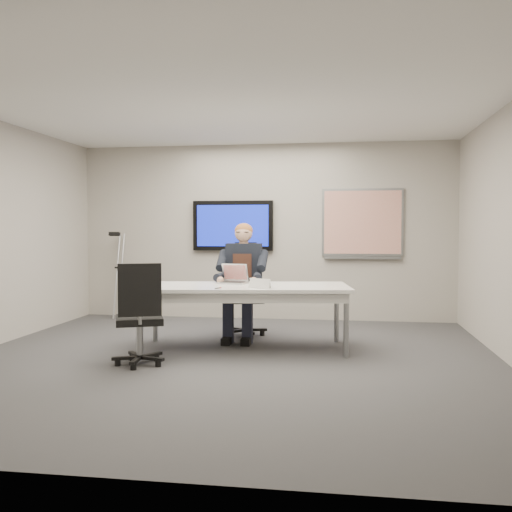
# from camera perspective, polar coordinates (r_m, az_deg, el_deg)

# --- Properties ---
(floor) EXTENTS (6.00, 6.00, 0.02)m
(floor) POSITION_cam_1_polar(r_m,az_deg,el_deg) (6.36, -2.89, -10.41)
(floor) COLOR #363538
(floor) RESTS_ON ground
(ceiling) EXTENTS (6.00, 6.00, 0.02)m
(ceiling) POSITION_cam_1_polar(r_m,az_deg,el_deg) (6.34, -2.95, 15.07)
(ceiling) COLOR white
(ceiling) RESTS_ON wall_back
(wall_back) EXTENTS (6.00, 0.02, 2.80)m
(wall_back) POSITION_cam_1_polar(r_m,az_deg,el_deg) (9.15, 0.82, 2.43)
(wall_back) COLOR #A9A499
(wall_back) RESTS_ON ground
(wall_front) EXTENTS (6.00, 0.02, 2.80)m
(wall_front) POSITION_cam_1_polar(r_m,az_deg,el_deg) (3.31, -13.34, 1.94)
(wall_front) COLOR #A9A499
(wall_front) RESTS_ON ground
(conference_table) EXTENTS (2.61, 1.36, 0.77)m
(conference_table) POSITION_cam_1_polar(r_m,az_deg,el_deg) (6.85, -1.17, -3.69)
(conference_table) COLOR white
(conference_table) RESTS_ON ground
(tv_display) EXTENTS (1.30, 0.09, 0.80)m
(tv_display) POSITION_cam_1_polar(r_m,az_deg,el_deg) (9.18, -2.32, 3.05)
(tv_display) COLOR black
(tv_display) RESTS_ON wall_back
(whiteboard) EXTENTS (1.25, 0.08, 1.10)m
(whiteboard) POSITION_cam_1_polar(r_m,az_deg,el_deg) (9.04, 10.59, 3.21)
(whiteboard) COLOR gray
(whiteboard) RESTS_ON wall_back
(office_chair_far) EXTENTS (0.65, 0.65, 1.15)m
(office_chair_far) POSITION_cam_1_polar(r_m,az_deg,el_deg) (7.77, -1.18, -5.32)
(office_chair_far) COLOR black
(office_chair_far) RESTS_ON ground
(office_chair_near) EXTENTS (0.68, 0.68, 1.09)m
(office_chair_near) POSITION_cam_1_polar(r_m,az_deg,el_deg) (6.18, -11.57, -7.61)
(office_chair_near) COLOR black
(office_chair_near) RESTS_ON ground
(seated_person) EXTENTS (0.49, 0.83, 1.52)m
(seated_person) POSITION_cam_1_polar(r_m,az_deg,el_deg) (7.46, -1.46, -3.67)
(seated_person) COLOR #1D2031
(seated_person) RESTS_ON office_chair_far
(crutch) EXTENTS (0.43, 0.75, 1.49)m
(crutch) POSITION_cam_1_polar(r_m,az_deg,el_deg) (9.56, -13.56, -1.74)
(crutch) COLOR #AFB1B7
(crutch) RESTS_ON ground
(laptop) EXTENTS (0.37, 0.37, 0.24)m
(laptop) POSITION_cam_1_polar(r_m,az_deg,el_deg) (7.13, -2.23, -2.25)
(laptop) COLOR silver
(laptop) RESTS_ON conference_table
(name_tent) EXTENTS (0.28, 0.18, 0.11)m
(name_tent) POSITION_cam_1_polar(r_m,az_deg,el_deg) (6.53, 0.39, -2.74)
(name_tent) COLOR silver
(name_tent) RESTS_ON conference_table
(pen) EXTENTS (0.05, 0.12, 0.01)m
(pen) POSITION_cam_1_polar(r_m,az_deg,el_deg) (6.50, -3.81, -3.21)
(pen) COLOR black
(pen) RESTS_ON conference_table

